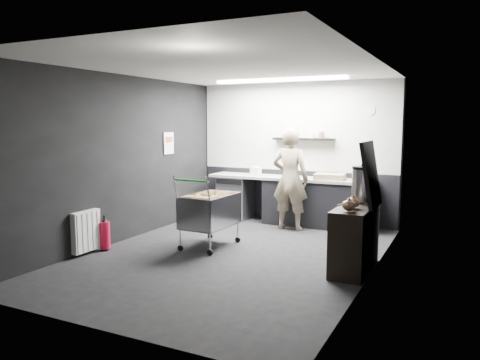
% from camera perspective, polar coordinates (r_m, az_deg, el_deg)
% --- Properties ---
extents(floor, '(5.50, 5.50, 0.00)m').
position_cam_1_polar(floor, '(6.95, -1.06, -9.15)').
color(floor, black).
rests_on(floor, ground).
extents(ceiling, '(5.50, 5.50, 0.00)m').
position_cam_1_polar(ceiling, '(6.71, -1.12, 13.56)').
color(ceiling, silver).
rests_on(ceiling, wall_back).
extents(wall_back, '(5.50, 0.00, 5.50)m').
position_cam_1_polar(wall_back, '(9.22, 6.78, 3.36)').
color(wall_back, black).
rests_on(wall_back, floor).
extents(wall_front, '(5.50, 0.00, 5.50)m').
position_cam_1_polar(wall_front, '(4.45, -17.55, -0.92)').
color(wall_front, black).
rests_on(wall_front, floor).
extents(wall_left, '(0.00, 5.50, 5.50)m').
position_cam_1_polar(wall_left, '(7.82, -14.25, 2.52)').
color(wall_left, black).
rests_on(wall_left, floor).
extents(wall_right, '(0.00, 5.50, 5.50)m').
position_cam_1_polar(wall_right, '(6.05, 16.00, 1.18)').
color(wall_right, black).
rests_on(wall_right, floor).
extents(kitchen_wall_panel, '(3.95, 0.02, 1.70)m').
position_cam_1_polar(kitchen_wall_panel, '(9.18, 6.79, 6.47)').
color(kitchen_wall_panel, beige).
rests_on(kitchen_wall_panel, wall_back).
extents(dado_panel, '(3.95, 0.02, 1.00)m').
position_cam_1_polar(dado_panel, '(9.30, 6.67, -1.88)').
color(dado_panel, black).
rests_on(dado_panel, wall_back).
extents(floating_shelf, '(1.20, 0.22, 0.04)m').
position_cam_1_polar(floating_shelf, '(9.02, 7.73, 4.98)').
color(floating_shelf, black).
rests_on(floating_shelf, wall_back).
extents(wall_clock, '(0.20, 0.03, 0.20)m').
position_cam_1_polar(wall_clock, '(8.81, 15.50, 8.19)').
color(wall_clock, silver).
rests_on(wall_clock, wall_back).
extents(poster, '(0.02, 0.30, 0.40)m').
position_cam_1_polar(poster, '(8.82, -8.70, 4.46)').
color(poster, white).
rests_on(poster, wall_left).
extents(poster_red_band, '(0.02, 0.22, 0.10)m').
position_cam_1_polar(poster_red_band, '(8.81, -8.68, 4.92)').
color(poster_red_band, red).
rests_on(poster_red_band, poster).
extents(radiator, '(0.10, 0.50, 0.60)m').
position_cam_1_polar(radiator, '(7.27, -18.26, -5.94)').
color(radiator, silver).
rests_on(radiator, wall_left).
extents(ceiling_strip, '(2.40, 0.20, 0.04)m').
position_cam_1_polar(ceiling_strip, '(8.39, 4.82, 12.04)').
color(ceiling_strip, white).
rests_on(ceiling_strip, ceiling).
extents(prep_counter, '(3.20, 0.61, 0.90)m').
position_cam_1_polar(prep_counter, '(8.97, 6.81, -2.49)').
color(prep_counter, black).
rests_on(prep_counter, floor).
extents(person, '(0.68, 0.45, 1.84)m').
position_cam_1_polar(person, '(8.47, 6.13, 0.13)').
color(person, '#BDB396').
rests_on(person, floor).
extents(shopping_cart, '(0.64, 1.02, 1.12)m').
position_cam_1_polar(shopping_cart, '(7.31, -3.72, -4.05)').
color(shopping_cart, silver).
rests_on(shopping_cart, floor).
extents(sideboard, '(0.48, 1.14, 1.70)m').
position_cam_1_polar(sideboard, '(6.35, 13.99, -5.86)').
color(sideboard, black).
rests_on(sideboard, floor).
extents(fire_extinguisher, '(0.16, 0.16, 0.51)m').
position_cam_1_polar(fire_extinguisher, '(7.44, -16.14, -6.36)').
color(fire_extinguisher, red).
rests_on(fire_extinguisher, floor).
extents(cardboard_box, '(0.58, 0.46, 0.11)m').
position_cam_1_polar(cardboard_box, '(8.66, 10.88, 0.40)').
color(cardboard_box, '#A48857').
rests_on(cardboard_box, prep_counter).
extents(pink_tub, '(0.18, 0.18, 0.18)m').
position_cam_1_polar(pink_tub, '(9.22, 1.77, 1.15)').
color(pink_tub, silver).
rests_on(pink_tub, prep_counter).
extents(white_container, '(0.20, 0.16, 0.16)m').
position_cam_1_polar(white_container, '(9.15, 1.95, 1.05)').
color(white_container, silver).
rests_on(white_container, prep_counter).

